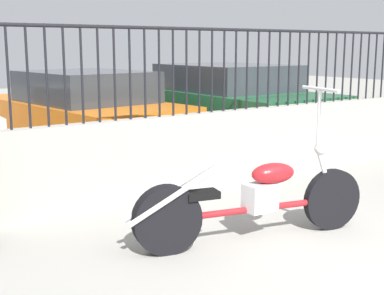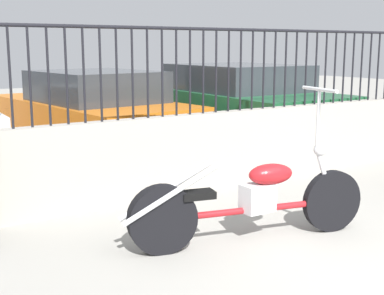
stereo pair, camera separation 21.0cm
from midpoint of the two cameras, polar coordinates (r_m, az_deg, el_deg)
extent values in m
cube|color=#9E998E|center=(6.09, -1.56, -0.66)|extent=(8.35, 0.18, 0.90)
cylinder|color=black|center=(5.15, -20.13, 7.06)|extent=(0.02, 0.02, 0.96)
cylinder|color=black|center=(5.20, -18.23, 7.20)|extent=(0.02, 0.02, 0.96)
cylinder|color=black|center=(5.26, -16.37, 7.34)|extent=(0.02, 0.02, 0.96)
cylinder|color=black|center=(5.32, -14.55, 7.46)|extent=(0.02, 0.02, 0.96)
cylinder|color=black|center=(5.39, -12.78, 7.58)|extent=(0.02, 0.02, 0.96)
cylinder|color=black|center=(5.46, -11.04, 7.68)|extent=(0.02, 0.02, 0.96)
cylinder|color=black|center=(5.53, -9.35, 7.78)|extent=(0.02, 0.02, 0.96)
cylinder|color=black|center=(5.61, -7.71, 7.86)|extent=(0.02, 0.02, 0.96)
cylinder|color=black|center=(5.70, -6.11, 7.94)|extent=(0.02, 0.02, 0.96)
cylinder|color=black|center=(5.79, -4.56, 8.01)|extent=(0.02, 0.02, 0.96)
cylinder|color=black|center=(5.88, -3.06, 8.07)|extent=(0.02, 0.02, 0.96)
cylinder|color=black|center=(5.98, -1.61, 8.12)|extent=(0.02, 0.02, 0.96)
cylinder|color=black|center=(6.08, -0.20, 8.17)|extent=(0.02, 0.02, 0.96)
cylinder|color=black|center=(6.18, 1.16, 8.21)|extent=(0.02, 0.02, 0.96)
cylinder|color=black|center=(6.29, 2.47, 8.25)|extent=(0.02, 0.02, 0.96)
cylinder|color=black|center=(6.40, 3.75, 8.28)|extent=(0.02, 0.02, 0.96)
cylinder|color=black|center=(6.51, 4.97, 8.30)|extent=(0.02, 0.02, 0.96)
cylinder|color=black|center=(6.63, 6.16, 8.32)|extent=(0.02, 0.02, 0.96)
cylinder|color=black|center=(6.75, 7.30, 8.34)|extent=(0.02, 0.02, 0.96)
cylinder|color=black|center=(6.87, 8.40, 8.35)|extent=(0.02, 0.02, 0.96)
cylinder|color=black|center=(6.99, 9.47, 8.36)|extent=(0.02, 0.02, 0.96)
cylinder|color=black|center=(7.12, 10.50, 8.37)|extent=(0.02, 0.02, 0.96)
cylinder|color=black|center=(7.25, 11.49, 8.38)|extent=(0.02, 0.02, 0.96)
cylinder|color=black|center=(7.38, 12.45, 8.38)|extent=(0.02, 0.02, 0.96)
cylinder|color=black|center=(7.51, 13.37, 8.38)|extent=(0.02, 0.02, 0.96)
cylinder|color=black|center=(7.65, 14.26, 8.37)|extent=(0.02, 0.02, 0.96)
cylinder|color=black|center=(7.78, 15.12, 8.37)|extent=(0.02, 0.02, 0.96)
cylinder|color=black|center=(7.92, 15.95, 8.36)|extent=(0.02, 0.02, 0.96)
cylinder|color=black|center=(8.06, 16.75, 8.36)|extent=(0.02, 0.02, 0.96)
cylinder|color=black|center=(8.20, 17.53, 8.35)|extent=(0.02, 0.02, 0.96)
cylinder|color=black|center=(8.34, 18.28, 8.34)|extent=(0.02, 0.02, 0.96)
cylinder|color=black|center=(8.48, 19.00, 8.33)|extent=(0.02, 0.02, 0.96)
cylinder|color=black|center=(5.97, -1.63, 12.56)|extent=(8.35, 0.04, 0.04)
cylinder|color=black|center=(5.03, 13.54, -5.40)|extent=(0.56, 0.21, 0.56)
cylinder|color=black|center=(4.34, -4.08, -7.73)|extent=(0.59, 0.26, 0.57)
cylinder|color=#AD191E|center=(4.63, 5.41, -6.56)|extent=(1.44, 0.40, 0.06)
cube|color=silver|center=(4.63, 5.98, -5.30)|extent=(0.28, 0.18, 0.24)
ellipsoid|color=#AD191E|center=(4.63, 7.35, -2.75)|extent=(0.44, 0.29, 0.18)
cube|color=black|center=(4.39, -0.36, -5.05)|extent=(0.31, 0.22, 0.06)
cylinder|color=silver|center=(4.92, 12.81, -2.73)|extent=(0.23, 0.10, 0.51)
sphere|color=silver|center=(4.84, 12.34, -0.15)|extent=(0.11, 0.11, 0.11)
cylinder|color=silver|center=(4.78, 12.17, 3.07)|extent=(0.03, 0.03, 0.51)
cylinder|color=silver|center=(4.75, 12.29, 6.12)|extent=(0.15, 0.51, 0.03)
cylinder|color=silver|center=(4.23, -3.18, -5.11)|extent=(0.78, 0.23, 0.45)
cylinder|color=silver|center=(4.36, -3.77, -4.64)|extent=(0.78, 0.23, 0.45)
cylinder|color=black|center=(10.42, -11.78, 3.16)|extent=(0.18, 0.65, 0.64)
cylinder|color=black|center=(7.42, -13.34, 0.09)|extent=(0.18, 0.65, 0.64)
cylinder|color=black|center=(8.33, -3.08, 1.51)|extent=(0.18, 0.65, 0.64)
cube|color=orange|center=(8.89, -12.48, 3.13)|extent=(2.22, 4.25, 0.55)
cube|color=#2D3338|center=(8.66, -11.95, 6.39)|extent=(1.81, 2.12, 0.48)
cylinder|color=black|center=(10.30, -6.49, 3.23)|extent=(0.12, 0.64, 0.64)
cylinder|color=black|center=(11.24, 1.57, 3.92)|extent=(0.12, 0.64, 0.64)
cylinder|color=black|center=(7.95, 3.16, 1.07)|extent=(0.12, 0.64, 0.64)
cylinder|color=black|center=(9.14, 12.05, 2.11)|extent=(0.12, 0.64, 0.64)
cube|color=#1E5933|center=(9.56, 2.24, 4.25)|extent=(1.95, 4.56, 0.67)
cube|color=#2D3338|center=(9.33, 3.11, 7.49)|extent=(1.73, 2.20, 0.44)
camera|label=1|loc=(0.10, -91.17, -0.22)|focal=50.00mm
camera|label=2|loc=(0.10, 88.83, 0.22)|focal=50.00mm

